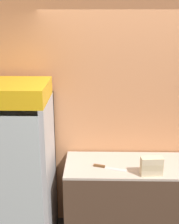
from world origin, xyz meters
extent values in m
cube|color=tan|center=(0.00, 1.20, 1.35)|extent=(5.20, 0.06, 2.70)
cube|color=#4C3828|center=(0.00, 0.85, 0.45)|extent=(1.94, 0.60, 0.91)
cube|color=#BCB2A3|center=(0.00, 0.85, 0.92)|extent=(1.94, 0.60, 0.02)
cube|color=#B2B7BC|center=(-1.49, 1.13, 0.83)|extent=(0.74, 0.04, 1.65)
cube|color=#B2B7BC|center=(-1.14, 0.81, 0.83)|extent=(0.05, 0.69, 1.65)
cube|color=white|center=(-1.49, 1.10, 0.83)|extent=(0.64, 0.02, 1.55)
cube|color=silver|center=(-1.49, 0.46, 0.83)|extent=(0.64, 0.01, 1.55)
cube|color=gold|center=(-1.49, 0.77, 1.74)|extent=(0.74, 0.62, 0.18)
cube|color=silver|center=(-1.49, 0.79, 0.47)|extent=(0.62, 0.57, 0.01)
cube|color=silver|center=(-1.49, 0.79, 0.84)|extent=(0.62, 0.57, 0.01)
cube|color=silver|center=(-1.49, 0.79, 1.21)|extent=(0.62, 0.57, 0.01)
cylinder|color=orange|center=(-1.42, 0.55, 0.56)|extent=(0.08, 0.08, 0.17)
cylinder|color=orange|center=(-1.42, 0.55, 0.68)|extent=(0.03, 0.03, 0.07)
cylinder|color=orange|center=(-1.52, 0.55, 0.54)|extent=(0.07, 0.07, 0.14)
cylinder|color=orange|center=(-1.52, 0.55, 0.65)|extent=(0.03, 0.03, 0.06)
cylinder|color=#B2231E|center=(-1.39, 0.55, 1.28)|extent=(0.07, 0.07, 0.13)
cylinder|color=#B2231E|center=(-1.39, 0.55, 1.37)|extent=(0.03, 0.03, 0.06)
cylinder|color=#72337F|center=(-1.31, 0.55, 0.91)|extent=(0.07, 0.07, 0.14)
cylinder|color=#72337F|center=(-1.31, 0.55, 1.02)|extent=(0.03, 0.03, 0.06)
cube|color=beige|center=(-0.10, 0.64, 0.97)|extent=(0.22, 0.11, 0.06)
cube|color=beige|center=(-0.10, 0.64, 1.03)|extent=(0.22, 0.11, 0.06)
cube|color=beige|center=(-0.10, 0.64, 1.09)|extent=(0.22, 0.11, 0.06)
cube|color=silver|center=(-0.44, 0.74, 0.94)|extent=(0.23, 0.11, 0.00)
cube|color=brown|center=(-0.61, 0.79, 0.95)|extent=(0.12, 0.06, 0.02)
camera|label=1|loc=(-0.66, -2.13, 2.51)|focal=50.00mm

